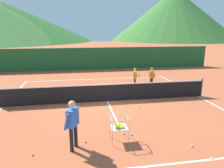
# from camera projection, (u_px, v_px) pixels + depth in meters

# --- Properties ---
(ground_plane) EXTENTS (120.00, 120.00, 0.00)m
(ground_plane) POSITION_uv_depth(u_px,v_px,m) (108.00, 101.00, 11.61)
(ground_plane) COLOR #B25633
(line_baseline_near) EXTENTS (10.79, 0.08, 0.01)m
(line_baseline_near) POSITION_uv_depth(u_px,v_px,m) (138.00, 168.00, 6.02)
(line_baseline_near) COLOR white
(line_baseline_near) RESTS_ON ground
(line_baseline_far) EXTENTS (10.79, 0.08, 0.01)m
(line_baseline_far) POSITION_uv_depth(u_px,v_px,m) (97.00, 79.00, 16.81)
(line_baseline_far) COLOR white
(line_baseline_far) RESTS_ON ground
(line_sideline_west) EXTENTS (0.08, 11.30, 0.01)m
(line_sideline_west) POSITION_uv_depth(u_px,v_px,m) (2.00, 107.00, 10.74)
(line_sideline_west) COLOR white
(line_sideline_west) RESTS_ON ground
(line_sideline_east) EXTENTS (0.08, 11.30, 0.01)m
(line_sideline_east) POSITION_uv_depth(u_px,v_px,m) (198.00, 96.00, 12.48)
(line_sideline_east) COLOR white
(line_sideline_east) RESTS_ON ground
(line_service_center) EXTENTS (0.08, 6.35, 0.01)m
(line_service_center) POSITION_uv_depth(u_px,v_px,m) (108.00, 101.00, 11.61)
(line_service_center) COLOR white
(line_service_center) RESTS_ON ground
(tennis_net) EXTENTS (11.19, 0.08, 1.05)m
(tennis_net) POSITION_uv_depth(u_px,v_px,m) (107.00, 92.00, 11.49)
(tennis_net) COLOR #333338
(tennis_net) RESTS_ON ground
(instructor) EXTENTS (0.51, 0.83, 1.66)m
(instructor) POSITION_uv_depth(u_px,v_px,m) (73.00, 121.00, 6.74)
(instructor) COLOR black
(instructor) RESTS_ON ground
(student_0) EXTENTS (0.42, 0.71, 1.32)m
(student_0) POSITION_uv_depth(u_px,v_px,m) (135.00, 76.00, 14.24)
(student_0) COLOR black
(student_0) RESTS_ON ground
(student_1) EXTENTS (0.50, 0.71, 1.36)m
(student_1) POSITION_uv_depth(u_px,v_px,m) (152.00, 75.00, 14.21)
(student_1) COLOR black
(student_1) RESTS_ON ground
(ball_cart) EXTENTS (0.58, 0.58, 0.90)m
(ball_cart) POSITION_uv_depth(u_px,v_px,m) (119.00, 126.00, 7.28)
(ball_cart) COLOR #B7B7BC
(ball_cart) RESTS_ON ground
(tennis_ball_2) EXTENTS (0.07, 0.07, 0.07)m
(tennis_ball_2) POSITION_uv_depth(u_px,v_px,m) (124.00, 133.00, 7.94)
(tennis_ball_2) COLOR yellow
(tennis_ball_2) RESTS_ON ground
(tennis_ball_3) EXTENTS (0.07, 0.07, 0.07)m
(tennis_ball_3) POSITION_uv_depth(u_px,v_px,m) (140.00, 107.00, 10.68)
(tennis_ball_3) COLOR yellow
(tennis_ball_3) RESTS_ON ground
(tennis_ball_4) EXTENTS (0.07, 0.07, 0.07)m
(tennis_ball_4) POSITION_uv_depth(u_px,v_px,m) (86.00, 142.00, 7.35)
(tennis_ball_4) COLOR yellow
(tennis_ball_4) RESTS_ON ground
(tennis_ball_5) EXTENTS (0.07, 0.07, 0.07)m
(tennis_ball_5) POSITION_uv_depth(u_px,v_px,m) (32.00, 155.00, 6.59)
(tennis_ball_5) COLOR yellow
(tennis_ball_5) RESTS_ON ground
(tennis_ball_6) EXTENTS (0.07, 0.07, 0.07)m
(tennis_ball_6) POSITION_uv_depth(u_px,v_px,m) (212.00, 158.00, 6.43)
(tennis_ball_6) COLOR yellow
(tennis_ball_6) RESTS_ON ground
(tennis_ball_8) EXTENTS (0.07, 0.07, 0.07)m
(tennis_ball_8) POSITION_uv_depth(u_px,v_px,m) (192.00, 146.00, 7.07)
(tennis_ball_8) COLOR yellow
(tennis_ball_8) RESTS_ON ground
(tennis_ball_9) EXTENTS (0.07, 0.07, 0.07)m
(tennis_ball_9) POSITION_uv_depth(u_px,v_px,m) (131.00, 134.00, 7.86)
(tennis_ball_9) COLOR yellow
(tennis_ball_9) RESTS_ON ground
(tennis_ball_10) EXTENTS (0.07, 0.07, 0.07)m
(tennis_ball_10) POSITION_uv_depth(u_px,v_px,m) (112.00, 111.00, 10.06)
(tennis_ball_10) COLOR yellow
(tennis_ball_10) RESTS_ON ground
(windscreen_fence) EXTENTS (23.74, 0.08, 2.12)m
(windscreen_fence) POSITION_uv_depth(u_px,v_px,m) (93.00, 59.00, 20.61)
(windscreen_fence) COLOR #1E5B2D
(windscreen_fence) RESTS_ON ground
(hill_0) EXTENTS (57.87, 57.87, 12.59)m
(hill_0) POSITION_uv_depth(u_px,v_px,m) (4.00, 22.00, 70.21)
(hill_0) COLOR #2D6628
(hill_0) RESTS_ON ground
(hill_1) EXTENTS (44.61, 44.61, 17.65)m
(hill_1) POSITION_uv_depth(u_px,v_px,m) (174.00, 15.00, 76.58)
(hill_1) COLOR #38702D
(hill_1) RESTS_ON ground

